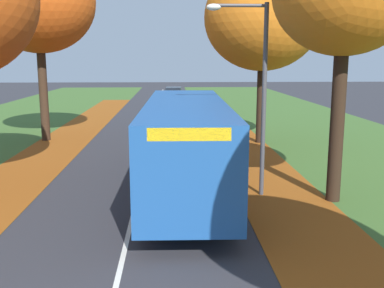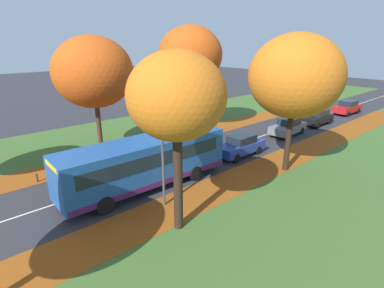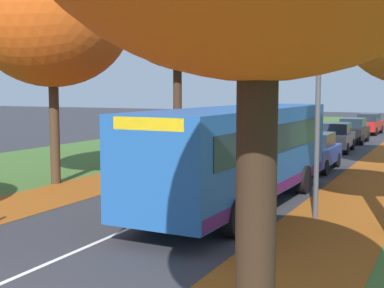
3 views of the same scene
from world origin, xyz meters
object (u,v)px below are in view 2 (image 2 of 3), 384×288
(car_red_fourth_in_line, at_px, (347,107))
(streetlamp_right, at_px, (158,138))
(car_black_third_in_line, at_px, (317,117))
(bus, at_px, (145,161))
(tree_right_near, at_px, (177,97))
(car_grey_following, at_px, (288,127))
(tree_right_mid, at_px, (295,77))
(bollard_third, at_px, (37,178))
(car_blue_lead, at_px, (240,145))
(tree_left_mid, at_px, (190,55))
(tree_left_near, at_px, (93,72))

(car_red_fourth_in_line, bearing_deg, streetlamp_right, -85.53)
(car_black_third_in_line, bearing_deg, bus, -89.49)
(tree_right_near, relative_size, bus, 0.78)
(tree_right_near, bearing_deg, car_grey_following, 105.54)
(streetlamp_right, height_order, car_red_fourth_in_line, streetlamp_right)
(tree_right_mid, height_order, bollard_third, tree_right_mid)
(tree_right_mid, xyz_separation_m, car_blue_lead, (-3.85, -0.24, -5.51))
(bollard_third, height_order, streetlamp_right, streetlamp_right)
(tree_left_mid, height_order, car_blue_lead, tree_left_mid)
(tree_left_mid, relative_size, bus, 0.94)
(tree_left_mid, height_order, tree_right_mid, tree_left_mid)
(car_blue_lead, bearing_deg, tree_right_mid, 3.63)
(tree_left_near, bearing_deg, car_red_fourth_in_line, 75.37)
(streetlamp_right, bearing_deg, car_grey_following, 98.06)
(tree_right_mid, height_order, car_black_third_in_line, tree_right_mid)
(tree_left_mid, bearing_deg, bollard_third, -81.95)
(bollard_third, bearing_deg, car_black_third_in_line, 79.35)
(tree_left_mid, bearing_deg, streetlamp_right, -47.88)
(tree_right_mid, distance_m, car_blue_lead, 6.73)
(streetlamp_right, relative_size, car_black_third_in_line, 1.43)
(tree_left_mid, relative_size, car_grey_following, 2.30)
(tree_left_mid, bearing_deg, car_grey_following, 41.21)
(car_blue_lead, bearing_deg, car_grey_following, 93.94)
(tree_right_mid, relative_size, car_grey_following, 2.10)
(tree_right_mid, bearing_deg, car_red_fourth_in_line, 102.05)
(tree_left_mid, bearing_deg, tree_right_near, -43.11)
(tree_left_near, distance_m, car_black_third_in_line, 22.75)
(tree_left_mid, xyz_separation_m, car_blue_lead, (7.50, -1.43, -6.38))
(tree_left_mid, height_order, bus, tree_left_mid)
(streetlamp_right, bearing_deg, tree_left_near, 173.27)
(car_black_third_in_line, bearing_deg, car_blue_lead, -87.91)
(tree_left_near, bearing_deg, bus, -5.15)
(tree_left_near, bearing_deg, car_grey_following, 64.17)
(car_red_fourth_in_line, bearing_deg, bus, -89.57)
(streetlamp_right, relative_size, car_blue_lead, 1.43)
(tree_left_near, xyz_separation_m, car_grey_following, (7.38, 15.25, -5.42))
(car_grey_following, xyz_separation_m, car_red_fourth_in_line, (0.02, 13.09, 0.00))
(car_red_fourth_in_line, bearing_deg, car_black_third_in_line, -89.81)
(tree_left_mid, xyz_separation_m, streetlamp_right, (9.30, -10.29, -3.45))
(car_grey_following, bearing_deg, tree_left_near, -115.83)
(tree_right_near, xyz_separation_m, bus, (-4.52, 1.15, -4.53))
(car_red_fourth_in_line, bearing_deg, tree_right_mid, -77.95)
(tree_left_near, relative_size, car_grey_following, 2.08)
(car_red_fourth_in_line, bearing_deg, car_grey_following, -90.07)
(car_grey_following, bearing_deg, car_blue_lead, -86.06)
(tree_left_mid, relative_size, car_red_fourth_in_line, 2.30)
(tree_right_near, height_order, tree_right_mid, tree_right_mid)
(tree_left_near, distance_m, streetlamp_right, 10.09)
(tree_left_near, bearing_deg, car_black_third_in_line, 70.36)
(bus, relative_size, car_black_third_in_line, 2.48)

